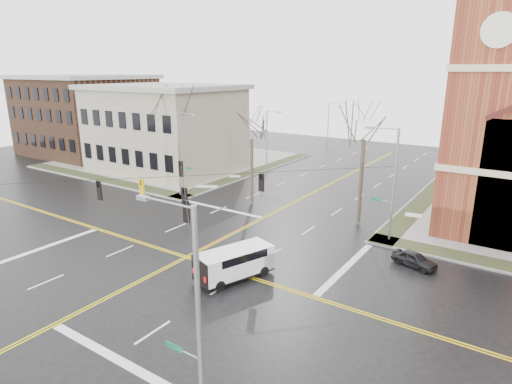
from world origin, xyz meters
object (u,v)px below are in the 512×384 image
Objects in this scene: signal_pole_ne at (392,182)px; parked_car_a at (414,259)px; tree_nw_far at (175,110)px; tree_ne at (364,134)px; streetlight_north_b at (329,123)px; streetlight_north_a at (268,137)px; tree_nw_near at (251,135)px; signal_pole_se at (195,318)px; signal_pole_nw at (180,152)px; cargo_van at (237,261)px.

signal_pole_ne is 2.84× the size of parked_car_a.
tree_nw_far is 21.71m from tree_ne.
parked_car_a is at bearing -58.04° from streetlight_north_b.
streetlight_north_b is at bearing 90.00° from streetlight_north_a.
streetlight_north_b is (0.00, 20.00, 0.00)m from streetlight_north_a.
tree_nw_near is at bearing -63.45° from streetlight_north_a.
streetlight_north_b is 34.83m from tree_nw_far.
parked_car_a is at bearing 80.95° from signal_pole_se.
tree_nw_near is (-14.79, 25.11, 2.21)m from signal_pole_se.
signal_pole_nw is 0.72× the size of tree_nw_far.
streetlight_north_a is 1.42× the size of cargo_van.
signal_pole_se is 45.20m from streetlight_north_a.
streetlight_north_b reaches higher than parked_car_a.
signal_pole_ne is at bearing 90.00° from signal_pole_se.
signal_pole_nw is at bearing -172.54° from tree_ne.
signal_pole_se reaches higher than streetlight_north_b.
signal_pole_se is 20.08m from parked_car_a.
signal_pole_se reaches higher than streetlight_north_a.
signal_pole_nw is 0.80× the size of tree_ne.
tree_nw_far is at bearing 163.46° from cargo_van.
tree_ne is (18.58, -33.98, 3.65)m from streetlight_north_b.
streetlight_north_a is at bearing -90.00° from streetlight_north_b.
streetlight_north_a is at bearing 119.09° from signal_pole_se.
cargo_van is at bearing 119.71° from signal_pole_se.
streetlight_north_b is 1.42× the size of cargo_van.
signal_pole_se is 29.23m from tree_nw_near.
streetlight_north_a is 0.71× the size of tree_ne.
signal_pole_ne is 5.29m from tree_ne.
tree_nw_near is (10.29, -0.00, -1.92)m from tree_nw_far.
signal_pole_nw reaches higher than parked_car_a.
streetlight_north_b is at bearing 48.27° from parked_car_a.
signal_pole_se reaches higher than cargo_van.
cargo_van is 12.54m from parked_car_a.
tree_nw_near is 11.44m from tree_ne.
cargo_van is 0.50× the size of tree_ne.
tree_nw_near reaches higher than signal_pole_ne.
cargo_van is 0.45× the size of tree_nw_far.
cargo_van is 1.78× the size of parked_car_a.
cargo_van reaches higher than parked_car_a.
cargo_van is 16.29m from tree_ne.
streetlight_north_a is 15.42m from tree_nw_far.
signal_pole_ne is 1.00× the size of signal_pole_nw.
streetlight_north_a is (0.67, 16.50, -0.48)m from signal_pole_nw.
signal_pole_nw is 8.43m from tree_nw_near.
tree_ne reaches higher than streetlight_north_a.
parked_car_a is (25.06, -20.16, -3.93)m from streetlight_north_a.
cargo_van is at bearing -72.09° from streetlight_north_b.
signal_pole_ne is 15.10m from tree_nw_near.
streetlight_north_b is 47.50m from parked_car_a.
signal_pole_nw is (-22.64, 0.00, 0.00)m from signal_pole_ne.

